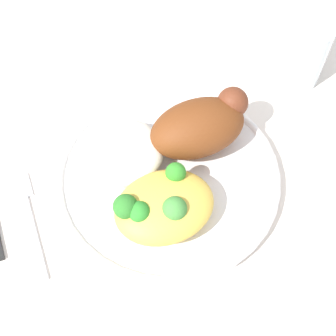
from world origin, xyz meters
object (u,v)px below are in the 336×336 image
roasted_chicken (201,126)px  fork (29,217)px  water_glass (301,52)px  plate (168,176)px  mac_cheese_with_broccoli (163,206)px  rice_pile (123,152)px

roasted_chicken → fork: roasted_chicken is taller
roasted_chicken → water_glass: (0.18, 0.07, -0.01)m
plate → fork: size_ratio=1.90×
roasted_chicken → water_glass: size_ratio=1.39×
fork → mac_cheese_with_broccoli: bearing=-23.1°
fork → water_glass: water_glass is taller
plate → mac_cheese_with_broccoli: size_ratio=2.40×
plate → fork: (-0.17, 0.01, -0.01)m
mac_cheese_with_broccoli → water_glass: water_glass is taller
plate → mac_cheese_with_broccoli: bearing=-117.7°
roasted_chicken → rice_pile: (-0.10, 0.01, -0.01)m
rice_pile → fork: 0.13m
plate → water_glass: 0.25m
mac_cheese_with_broccoli → fork: 0.16m
rice_pile → mac_cheese_with_broccoli: (0.02, -0.08, 0.00)m
fork → water_glass: (0.40, 0.08, 0.04)m
fork → roasted_chicken: bearing=4.1°
rice_pile → mac_cheese_with_broccoli: mac_cheese_with_broccoli is taller
plate → rice_pile: rice_pile is taller
mac_cheese_with_broccoli → fork: (-0.14, 0.06, -0.04)m
plate → water_glass: size_ratio=2.95×
plate → fork: plate is taller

